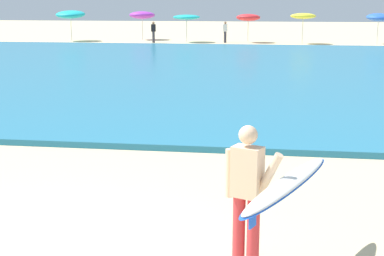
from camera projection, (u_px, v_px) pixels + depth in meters
name	position (u px, v px, depth m)	size (l,w,h in m)	color
sea	(210.00, 69.00, 25.32)	(120.00, 28.00, 0.14)	teal
surfer_with_board	(265.00, 188.00, 6.34)	(1.32, 2.35, 1.73)	red
beach_umbrella_0	(71.00, 14.00, 43.29)	(2.27, 2.30, 2.42)	beige
beach_umbrella_1	(142.00, 15.00, 44.73)	(2.06, 2.07, 2.29)	beige
beach_umbrella_2	(187.00, 17.00, 42.06)	(2.05, 2.05, 2.07)	beige
beach_umbrella_3	(248.00, 17.00, 41.73)	(1.80, 1.82, 2.17)	beige
beach_umbrella_4	(303.00, 16.00, 40.39)	(1.84, 1.85, 2.24)	beige
beach_umbrella_5	(379.00, 17.00, 40.34)	(1.74, 1.77, 2.27)	beige
beachgoer_near_row_left	(153.00, 31.00, 41.69)	(0.32, 0.20, 1.58)	#383842
beachgoer_near_row_mid	(225.00, 31.00, 41.71)	(0.32, 0.20, 1.58)	#383842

